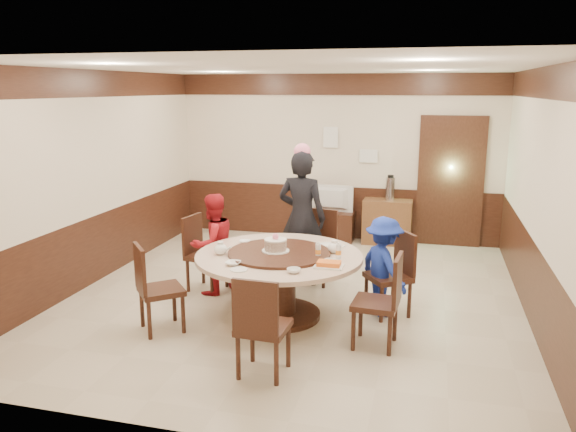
% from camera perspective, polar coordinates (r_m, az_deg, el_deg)
% --- Properties ---
extents(room, '(6.00, 6.04, 2.84)m').
position_cam_1_polar(room, '(6.86, 0.80, 0.34)').
color(room, beige).
rests_on(room, ground).
extents(banquet_table, '(1.88, 1.88, 0.78)m').
position_cam_1_polar(banquet_table, '(6.37, -0.90, -5.76)').
color(banquet_table, '#341910').
rests_on(banquet_table, ground).
extents(chair_0, '(0.62, 0.61, 0.97)m').
position_cam_1_polar(chair_0, '(6.63, 10.27, -7.31)').
color(chair_0, '#341910').
rests_on(chair_0, ground).
extents(chair_1, '(0.52, 0.53, 0.97)m').
position_cam_1_polar(chair_1, '(7.60, 2.98, -4.46)').
color(chair_1, '#341910').
rests_on(chair_1, ground).
extents(chair_2, '(0.52, 0.51, 0.97)m').
position_cam_1_polar(chair_2, '(7.38, -8.37, -5.10)').
color(chair_2, '#341910').
rests_on(chair_2, ground).
extents(chair_3, '(0.62, 0.62, 0.97)m').
position_cam_1_polar(chair_3, '(6.26, -12.90, -8.66)').
color(chair_3, '#341910').
rests_on(chair_3, ground).
extents(chair_4, '(0.46, 0.47, 0.97)m').
position_cam_1_polar(chair_4, '(5.23, -2.57, -12.79)').
color(chair_4, '#341910').
rests_on(chair_4, ground).
extents(chair_5, '(0.48, 0.47, 0.97)m').
position_cam_1_polar(chair_5, '(5.82, 9.05, -10.16)').
color(chair_5, '#341910').
rests_on(chair_5, ground).
extents(person_standing, '(0.70, 0.51, 1.79)m').
position_cam_1_polar(person_standing, '(7.42, 1.42, -0.17)').
color(person_standing, black).
rests_on(person_standing, ground).
extents(person_red, '(0.75, 0.79, 1.29)m').
position_cam_1_polar(person_red, '(7.15, -7.62, -2.85)').
color(person_red, '#AD171E').
rests_on(person_red, ground).
extents(person_blue, '(0.81, 0.85, 1.16)m').
position_cam_1_polar(person_blue, '(6.51, 9.68, -5.11)').
color(person_blue, '#182D99').
rests_on(person_blue, ground).
extents(birthday_cake, '(0.31, 0.31, 0.21)m').
position_cam_1_polar(birthday_cake, '(6.29, -1.28, -2.96)').
color(birthday_cake, white).
rests_on(birthday_cake, banquet_table).
extents(teapot_left, '(0.17, 0.15, 0.13)m').
position_cam_1_polar(teapot_left, '(6.32, -6.86, -3.36)').
color(teapot_left, white).
rests_on(teapot_left, banquet_table).
extents(teapot_right, '(0.17, 0.15, 0.13)m').
position_cam_1_polar(teapot_right, '(6.35, 4.74, -3.24)').
color(teapot_right, white).
rests_on(teapot_right, banquet_table).
extents(bowl_0, '(0.14, 0.14, 0.03)m').
position_cam_1_polar(bowl_0, '(6.76, -4.40, -2.62)').
color(bowl_0, white).
rests_on(bowl_0, banquet_table).
extents(bowl_1, '(0.14, 0.14, 0.04)m').
position_cam_1_polar(bowl_1, '(5.68, 0.59, -5.57)').
color(bowl_1, white).
rests_on(bowl_1, banquet_table).
extents(bowl_2, '(0.16, 0.16, 0.04)m').
position_cam_1_polar(bowl_2, '(5.94, -5.60, -4.81)').
color(bowl_2, white).
rests_on(bowl_2, banquet_table).
extents(bowl_3, '(0.13, 0.13, 0.04)m').
position_cam_1_polar(bowl_3, '(5.99, 4.27, -4.61)').
color(bowl_3, white).
rests_on(bowl_3, banquet_table).
extents(saucer_near, '(0.18, 0.18, 0.01)m').
position_cam_1_polar(saucer_near, '(5.78, -5.03, -5.45)').
color(saucer_near, white).
rests_on(saucer_near, banquet_table).
extents(saucer_far, '(0.18, 0.18, 0.01)m').
position_cam_1_polar(saucer_far, '(6.67, 3.96, -2.91)').
color(saucer_far, white).
rests_on(saucer_far, banquet_table).
extents(shrimp_platter, '(0.30, 0.20, 0.06)m').
position_cam_1_polar(shrimp_platter, '(5.86, 4.17, -4.95)').
color(shrimp_platter, white).
rests_on(shrimp_platter, banquet_table).
extents(bottle_0, '(0.06, 0.06, 0.16)m').
position_cam_1_polar(bottle_0, '(6.15, 3.08, -3.55)').
color(bottle_0, white).
rests_on(bottle_0, banquet_table).
extents(bottle_1, '(0.06, 0.06, 0.16)m').
position_cam_1_polar(bottle_1, '(6.14, 5.15, -3.61)').
color(bottle_1, white).
rests_on(bottle_1, banquet_table).
extents(tv_stand, '(0.85, 0.45, 0.50)m').
position_cam_1_polar(tv_stand, '(9.67, 4.18, -1.01)').
color(tv_stand, '#341910').
rests_on(tv_stand, ground).
extents(television, '(0.79, 0.18, 0.45)m').
position_cam_1_polar(television, '(9.57, 4.23, 1.76)').
color(television, gray).
rests_on(television, tv_stand).
extents(side_cabinet, '(0.80, 0.40, 0.75)m').
position_cam_1_polar(side_cabinet, '(9.55, 10.03, -0.58)').
color(side_cabinet, brown).
rests_on(side_cabinet, ground).
extents(thermos, '(0.15, 0.15, 0.38)m').
position_cam_1_polar(thermos, '(9.43, 10.34, 2.74)').
color(thermos, silver).
rests_on(thermos, side_cabinet).
extents(notice_left, '(0.25, 0.00, 0.35)m').
position_cam_1_polar(notice_left, '(9.63, 4.35, 7.98)').
color(notice_left, white).
rests_on(notice_left, room).
extents(notice_right, '(0.30, 0.00, 0.22)m').
position_cam_1_polar(notice_right, '(9.57, 8.18, 6.05)').
color(notice_right, white).
rests_on(notice_right, room).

